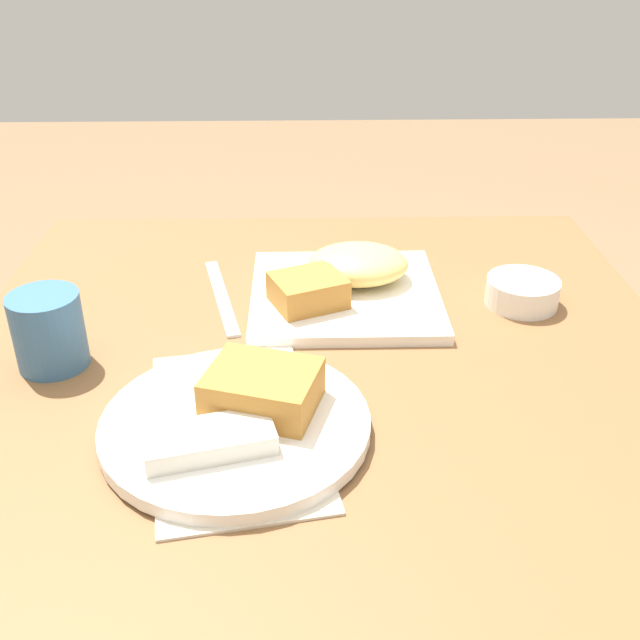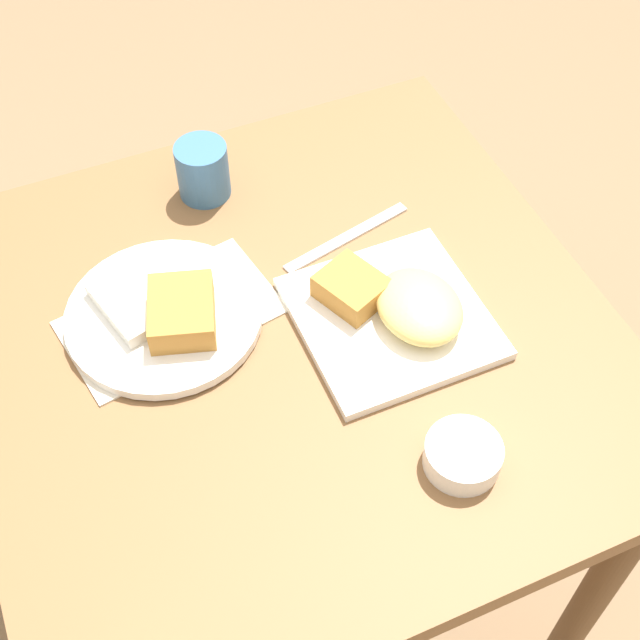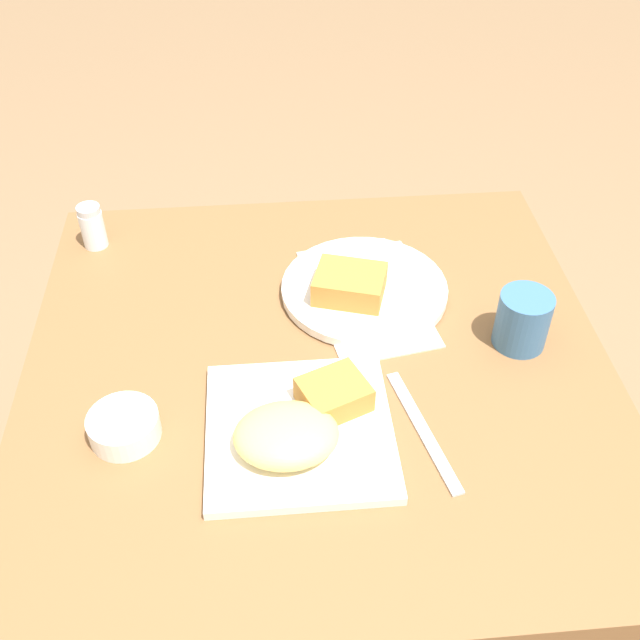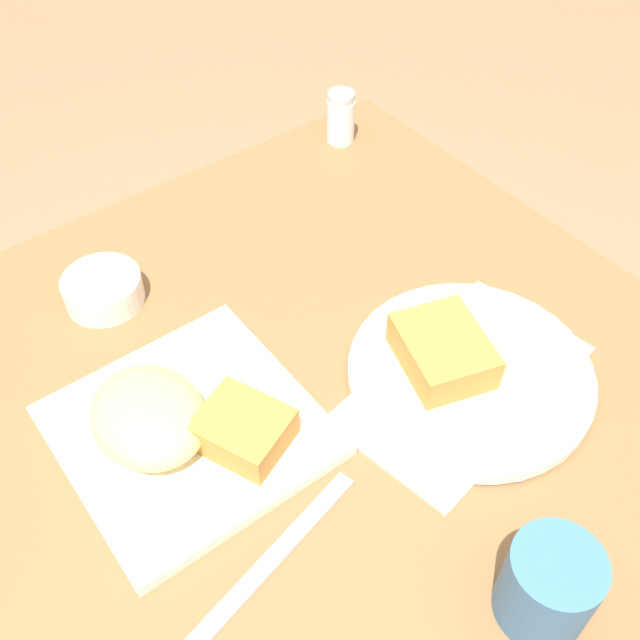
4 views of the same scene
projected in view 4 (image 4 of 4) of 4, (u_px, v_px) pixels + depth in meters
The scene contains 8 objects.
dining_table at pixel (315, 449), 0.86m from camera, with size 0.82×0.82×0.76m.
menu_card at pixel (464, 383), 0.78m from camera, with size 0.20×0.30×0.00m.
plate_square_near at pixel (181, 425), 0.72m from camera, with size 0.24×0.24×0.06m.
plate_oval_far at pixel (467, 367), 0.78m from camera, with size 0.26×0.26×0.05m.
sauce_ramekin at pixel (103, 289), 0.86m from camera, with size 0.09×0.09×0.03m.
salt_shaker at pixel (341, 120), 1.07m from camera, with size 0.04×0.04×0.08m.
butter_knife at pixel (273, 558), 0.65m from camera, with size 0.06×0.21×0.00m.
coffee_mug at pixel (548, 586), 0.59m from camera, with size 0.08×0.08×0.08m.
Camera 4 is at (0.38, -0.28, 1.39)m, focal length 42.00 mm.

